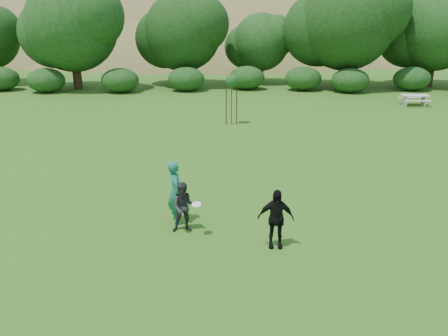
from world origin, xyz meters
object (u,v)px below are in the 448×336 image
Objects in this scene: player_grey at (184,207)px; player_black at (276,219)px; player_teal at (176,192)px; picnic_table at (415,98)px; sapling at (232,82)px.

player_black is at bearing -24.10° from player_grey.
player_teal is 1.18× the size of player_black.
player_teal is 1.08× the size of picnic_table.
picnic_table is (14.54, 18.67, -0.45)m from player_teal.
player_black is 0.92× the size of picnic_table.
picnic_table is (12.86, 5.86, -1.90)m from sapling.
player_grey is at bearing -126.43° from picnic_table.
player_black is (2.53, -0.86, 0.08)m from player_grey.
player_teal reaches higher than player_black.
player_teal is at bearing 153.97° from player_black.
player_grey is 23.97m from picnic_table.
player_black is at bearing -85.36° from sapling.
player_grey is 0.83× the size of picnic_table.
sapling reaches higher than player_teal.
player_teal is 1.30× the size of player_grey.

